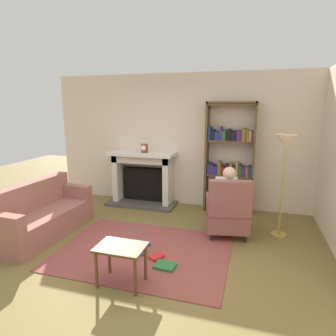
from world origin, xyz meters
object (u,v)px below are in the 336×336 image
(side_table, at_px, (121,252))
(mantel_clock, at_px, (145,148))
(bookshelf, at_px, (229,161))
(sofa_floral, at_px, (41,216))
(floor_lamp, at_px, (286,151))
(fireplace, at_px, (143,176))
(armchair_reading, at_px, (228,211))
(seated_reader, at_px, (228,197))

(side_table, bearing_deg, mantel_clock, 105.29)
(bookshelf, distance_m, sofa_floral, 3.48)
(floor_lamp, bearing_deg, sofa_floral, -164.06)
(side_table, bearing_deg, fireplace, 106.25)
(sofa_floral, xyz_separation_m, floor_lamp, (3.69, 1.05, 1.06))
(fireplace, bearing_deg, floor_lamp, -18.31)
(bookshelf, relative_size, side_table, 3.81)
(bookshelf, bearing_deg, armchair_reading, -85.23)
(bookshelf, bearing_deg, mantel_clock, -175.42)
(mantel_clock, distance_m, bookshelf, 1.72)
(fireplace, bearing_deg, mantel_clock, -52.31)
(mantel_clock, relative_size, bookshelf, 0.08)
(bookshelf, xyz_separation_m, side_table, (-0.97, -2.83, -0.60))
(fireplace, relative_size, floor_lamp, 0.88)
(side_table, height_order, floor_lamp, floor_lamp)
(mantel_clock, relative_size, sofa_floral, 0.10)
(fireplace, bearing_deg, side_table, -73.75)
(floor_lamp, bearing_deg, armchair_reading, -160.56)
(seated_reader, distance_m, sofa_floral, 3.02)
(floor_lamp, bearing_deg, fireplace, 161.69)
(fireplace, relative_size, sofa_floral, 0.83)
(armchair_reading, distance_m, floor_lamp, 1.28)
(mantel_clock, relative_size, armchair_reading, 0.18)
(fireplace, xyz_separation_m, bookshelf, (1.78, 0.04, 0.41))
(fireplace, relative_size, bookshelf, 0.67)
(armchair_reading, relative_size, seated_reader, 0.85)
(bookshelf, bearing_deg, side_table, -108.85)
(seated_reader, xyz_separation_m, floor_lamp, (0.82, 0.17, 0.76))
(bookshelf, distance_m, side_table, 3.05)
(seated_reader, bearing_deg, sofa_floral, 5.69)
(mantel_clock, bearing_deg, sofa_floral, -120.64)
(bookshelf, height_order, side_table, bookshelf)
(mantel_clock, height_order, floor_lamp, floor_lamp)
(seated_reader, relative_size, floor_lamp, 0.70)
(floor_lamp, bearing_deg, bookshelf, 134.27)
(floor_lamp, bearing_deg, seated_reader, -168.55)
(fireplace, xyz_separation_m, side_table, (0.81, -2.79, -0.19))
(bookshelf, height_order, sofa_floral, bookshelf)
(bookshelf, bearing_deg, fireplace, -178.86)
(bookshelf, relative_size, sofa_floral, 1.24)
(mantel_clock, relative_size, side_table, 0.31)
(side_table, bearing_deg, bookshelf, 71.15)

